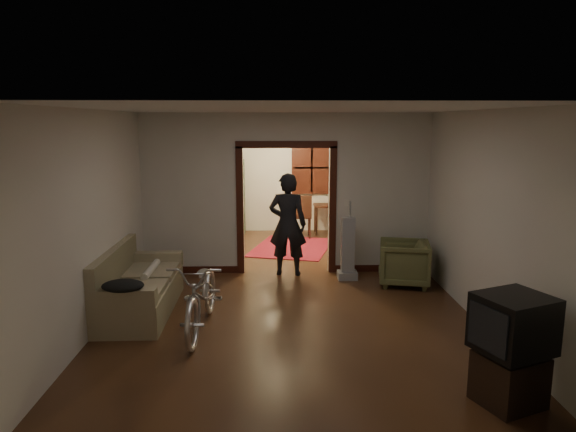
{
  "coord_description": "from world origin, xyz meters",
  "views": [
    {
      "loc": [
        -0.22,
        -8.13,
        2.65
      ],
      "look_at": [
        0.0,
        -0.3,
        1.2
      ],
      "focal_mm": 32.0,
      "sensor_mm": 36.0,
      "label": 1
    }
  ],
  "objects_px": {
    "bicycle": "(203,294)",
    "locker": "(225,198)",
    "sofa": "(139,281)",
    "armchair": "(404,263)",
    "person": "(288,224)",
    "desk": "(333,219)"
  },
  "relations": [
    {
      "from": "locker",
      "to": "desk",
      "type": "xyz_separation_m",
      "value": [
        2.56,
        0.07,
        -0.54
      ]
    },
    {
      "from": "locker",
      "to": "desk",
      "type": "distance_m",
      "value": 2.62
    },
    {
      "from": "bicycle",
      "to": "locker",
      "type": "relative_size",
      "value": 1.04
    },
    {
      "from": "armchair",
      "to": "bicycle",
      "type": "bearing_deg",
      "value": -47.82
    },
    {
      "from": "armchair",
      "to": "locker",
      "type": "relative_size",
      "value": 0.45
    },
    {
      "from": "bicycle",
      "to": "locker",
      "type": "bearing_deg",
      "value": 94.78
    },
    {
      "from": "armchair",
      "to": "person",
      "type": "bearing_deg",
      "value": -96.59
    },
    {
      "from": "sofa",
      "to": "desk",
      "type": "distance_m",
      "value": 6.06
    },
    {
      "from": "bicycle",
      "to": "armchair",
      "type": "bearing_deg",
      "value": 32.94
    },
    {
      "from": "bicycle",
      "to": "locker",
      "type": "height_order",
      "value": "locker"
    },
    {
      "from": "bicycle",
      "to": "person",
      "type": "height_order",
      "value": "person"
    },
    {
      "from": "locker",
      "to": "desk",
      "type": "bearing_deg",
      "value": 4.1
    },
    {
      "from": "armchair",
      "to": "person",
      "type": "distance_m",
      "value": 2.06
    },
    {
      "from": "sofa",
      "to": "locker",
      "type": "relative_size",
      "value": 1.12
    },
    {
      "from": "bicycle",
      "to": "person",
      "type": "relative_size",
      "value": 1.03
    },
    {
      "from": "person",
      "to": "desk",
      "type": "xyz_separation_m",
      "value": [
        1.18,
        3.32,
        -0.55
      ]
    },
    {
      "from": "sofa",
      "to": "desk",
      "type": "height_order",
      "value": "sofa"
    },
    {
      "from": "sofa",
      "to": "armchair",
      "type": "xyz_separation_m",
      "value": [
        4.02,
        1.13,
        -0.09
      ]
    },
    {
      "from": "locker",
      "to": "armchair",
      "type": "bearing_deg",
      "value": -47.32
    },
    {
      "from": "bicycle",
      "to": "person",
      "type": "xyz_separation_m",
      "value": [
        1.15,
        2.41,
        0.41
      ]
    },
    {
      "from": "sofa",
      "to": "person",
      "type": "xyz_separation_m",
      "value": [
        2.13,
        1.75,
        0.44
      ]
    },
    {
      "from": "locker",
      "to": "bicycle",
      "type": "bearing_deg",
      "value": -85.13
    }
  ]
}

